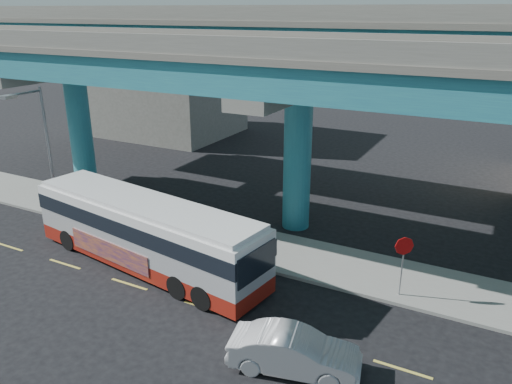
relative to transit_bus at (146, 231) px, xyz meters
The scene contains 10 objects.
ground 4.96m from the transit_bus, 18.98° to the right, with size 120.00×120.00×0.00m, color black.
sidewalk 6.17m from the transit_bus, 42.50° to the left, with size 70.00×4.00×0.15m, color gray.
lane_markings 5.05m from the transit_bus, 22.42° to the right, with size 58.00×0.12×0.01m.
viaduct 11.43m from the transit_bus, 60.16° to the left, with size 52.00×12.40×11.70m.
building_concrete 27.53m from the transit_bus, 124.80° to the left, with size 12.00×10.00×9.00m, color gray.
transit_bus is the anchor object (origin of this frame).
sedan 9.81m from the transit_bus, 21.15° to the right, with size 4.66×2.47×1.46m, color #B1B1B6.
parked_car 9.00m from the transit_bus, 152.44° to the left, with size 3.74×2.11×1.20m, color #303035.
street_lamp 9.61m from the transit_bus, 167.60° to the left, with size 0.50×2.42×7.36m.
stop_sign 11.54m from the transit_bus, 13.42° to the left, with size 0.68×0.48×2.69m.
Camera 1 is at (10.01, -14.83, 11.52)m, focal length 35.00 mm.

